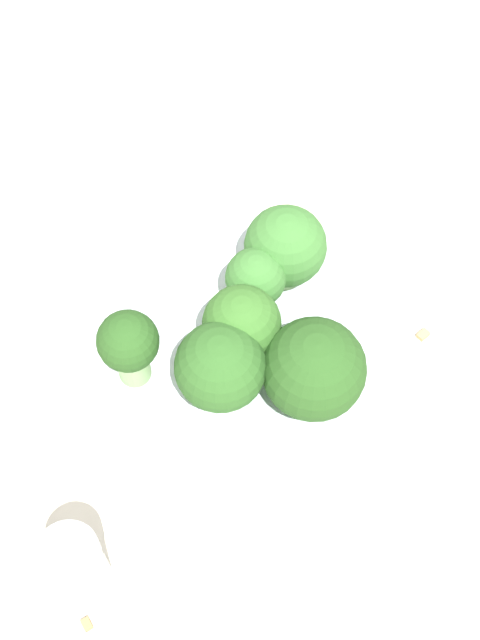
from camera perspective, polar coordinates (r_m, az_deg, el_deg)
name	(u,v)px	position (r m, az deg, el deg)	size (l,w,h in m)	color
ground_plane	(240,382)	(0.53, 0.00, -4.00)	(3.00, 3.00, 0.00)	beige
bowl	(240,364)	(0.51, 0.00, -2.85)	(0.19, 0.19, 0.05)	silver
broccoli_floret_0	(314,370)	(0.45, 4.74, -3.20)	(0.05, 0.05, 0.06)	#84AD66
broccoli_floret_1	(220,368)	(0.44, -1.27, -3.10)	(0.05, 0.05, 0.06)	#7A9E5B
broccoli_floret_2	(241,325)	(0.45, 0.08, -0.34)	(0.04, 0.04, 0.05)	#7A9E5B
broccoli_floret_3	(256,281)	(0.47, 1.00, 2.50)	(0.03, 0.03, 0.05)	#8EB770
broccoli_floret_4	(129,345)	(0.45, -7.12, -1.63)	(0.03, 0.03, 0.05)	#8EB770
broccoli_floret_5	(285,248)	(0.48, 2.92, 4.64)	(0.05, 0.05, 0.05)	#84AD66
pepper_shaker	(77,567)	(0.47, -10.42, -15.30)	(0.03, 0.03, 0.06)	#B2B7BC
almond_crumb_0	(86,624)	(0.49, -9.81, -18.60)	(0.01, 0.00, 0.01)	#AD7F4C
almond_crumb_1	(392,310)	(0.55, 9.73, 0.64)	(0.01, 0.01, 0.01)	olive
almond_crumb_2	(424,333)	(0.55, 11.67, -0.85)	(0.01, 0.00, 0.01)	tan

